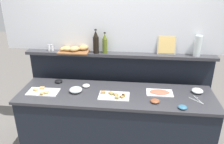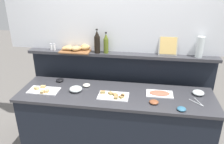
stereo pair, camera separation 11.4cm
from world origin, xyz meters
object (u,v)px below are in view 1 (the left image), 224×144
object	(u,v)px
condiment_bowl_red	(59,81)
condiment_bowl_dark	(183,107)
serving_tongs	(197,101)
condiment_bowl_cream	(86,86)
glass_bowl_large	(76,90)
sandwich_platter_front	(114,96)
pepper_shaker	(52,48)
glass_bowl_medium	(197,91)
cold_cuts_platter	(160,92)
framed_picture	(167,45)
condiment_bowl_teal	(155,101)
olive_oil_bottle	(105,44)
bread_basket	(75,49)
water_carafe	(198,46)
salt_shaker	(49,48)
sandwich_platter_side	(43,92)
wine_bottle_dark	(96,42)

from	to	relation	value
condiment_bowl_red	condiment_bowl_dark	world-z (taller)	condiment_bowl_red
serving_tongs	condiment_bowl_cream	bearing A→B (deg)	171.04
glass_bowl_large	condiment_bowl_red	world-z (taller)	glass_bowl_large
sandwich_platter_front	pepper_shaker	bearing A→B (deg)	150.53
glass_bowl_medium	condiment_bowl_dark	xyz separation A→B (m)	(-0.24, -0.38, -0.01)
sandwich_platter_front	condiment_bowl_red	size ratio (longest dim) A/B	3.52
cold_cuts_platter	framed_picture	size ratio (longest dim) A/B	1.30
glass_bowl_medium	condiment_bowl_dark	world-z (taller)	glass_bowl_medium
condiment_bowl_teal	olive_oil_bottle	xyz separation A→B (m)	(-0.64, 0.58, 0.47)
condiment_bowl_dark	olive_oil_bottle	distance (m)	1.24
condiment_bowl_cream	pepper_shaker	world-z (taller)	pepper_shaker
glass_bowl_large	bread_basket	xyz separation A→B (m)	(-0.10, 0.46, 0.37)
glass_bowl_large	condiment_bowl_dark	bearing A→B (deg)	-11.07
framed_picture	water_carafe	distance (m)	0.38
condiment_bowl_teal	salt_shaker	bearing A→B (deg)	157.12
condiment_bowl_teal	pepper_shaker	world-z (taller)	pepper_shaker
olive_oil_bottle	condiment_bowl_red	bearing A→B (deg)	-161.76
sandwich_platter_side	glass_bowl_medium	xyz separation A→B (m)	(1.86, 0.19, 0.02)
glass_bowl_large	wine_bottle_dark	world-z (taller)	wine_bottle_dark
wine_bottle_dark	pepper_shaker	xyz separation A→B (m)	(-0.60, 0.03, -0.10)
bread_basket	framed_picture	bearing A→B (deg)	1.37
condiment_bowl_teal	olive_oil_bottle	distance (m)	0.98
condiment_bowl_teal	cold_cuts_platter	bearing A→B (deg)	72.68
condiment_bowl_cream	sandwich_platter_side	bearing A→B (deg)	-158.04
condiment_bowl_teal	water_carafe	world-z (taller)	water_carafe
condiment_bowl_dark	glass_bowl_large	bearing A→B (deg)	168.93
pepper_shaker	condiment_bowl_cream	bearing A→B (deg)	-30.28
glass_bowl_medium	water_carafe	bearing A→B (deg)	88.64
salt_shaker	pepper_shaker	distance (m)	0.04
wine_bottle_dark	framed_picture	xyz separation A→B (m)	(0.91, 0.07, -0.02)
condiment_bowl_red	water_carafe	world-z (taller)	water_carafe
condiment_bowl_red	condiment_bowl_teal	bearing A→B (deg)	-17.17
wine_bottle_dark	water_carafe	xyz separation A→B (m)	(1.28, 0.03, -0.01)
condiment_bowl_red	bread_basket	size ratio (longest dim) A/B	0.25
glass_bowl_medium	framed_picture	world-z (taller)	framed_picture
bread_basket	water_carafe	size ratio (longest dim) A/B	1.55
condiment_bowl_dark	salt_shaker	xyz separation A→B (m)	(-1.68, 0.69, 0.39)
condiment_bowl_dark	bread_basket	xyz separation A→B (m)	(-1.32, 0.70, 0.39)
sandwich_platter_front	wine_bottle_dark	xyz separation A→B (m)	(-0.29, 0.48, 0.50)
condiment_bowl_dark	pepper_shaker	world-z (taller)	pepper_shaker
condiment_bowl_red	pepper_shaker	bearing A→B (deg)	120.02
wine_bottle_dark	bread_basket	world-z (taller)	wine_bottle_dark
glass_bowl_medium	water_carafe	xyz separation A→B (m)	(0.01, 0.31, 0.47)
wine_bottle_dark	olive_oil_bottle	world-z (taller)	wine_bottle_dark
olive_oil_bottle	bread_basket	xyz separation A→B (m)	(-0.40, 0.02, -0.09)
sandwich_platter_front	condiment_bowl_red	xyz separation A→B (m)	(-0.77, 0.29, 0.01)
glass_bowl_large	glass_bowl_medium	xyz separation A→B (m)	(1.46, 0.14, -0.00)
glass_bowl_large	pepper_shaker	world-z (taller)	pepper_shaker
wine_bottle_dark	salt_shaker	size ratio (longest dim) A/B	3.63
salt_shaker	framed_picture	xyz separation A→B (m)	(1.55, 0.04, 0.08)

